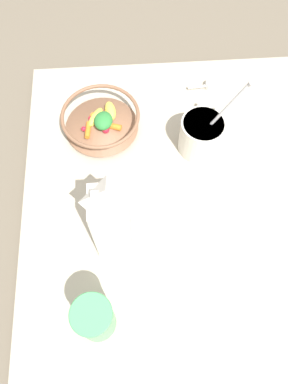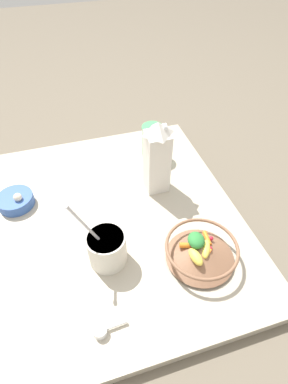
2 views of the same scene
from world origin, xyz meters
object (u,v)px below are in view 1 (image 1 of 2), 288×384
(fruit_bowl, at_px, (101,120))
(yogurt_tub, at_px, (201,134))
(drinking_cup, at_px, (95,318))
(milk_carton, at_px, (111,219))

(fruit_bowl, distance_m, yogurt_tub, 0.28)
(fruit_bowl, height_order, yogurt_tub, yogurt_tub)
(fruit_bowl, xyz_separation_m, yogurt_tub, (0.08, 0.27, 0.02))
(fruit_bowl, bearing_deg, drinking_cup, -2.04)
(milk_carton, bearing_deg, drinking_cup, -13.42)
(yogurt_tub, height_order, drinking_cup, yogurt_tub)
(fruit_bowl, distance_m, milk_carton, 0.35)
(fruit_bowl, distance_m, drinking_cup, 0.53)
(drinking_cup, bearing_deg, milk_carton, 166.58)
(fruit_bowl, bearing_deg, yogurt_tub, 73.41)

